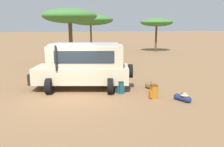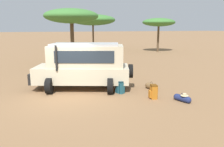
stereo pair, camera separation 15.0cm
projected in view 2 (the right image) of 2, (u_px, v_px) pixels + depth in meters
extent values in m
plane|color=olive|center=(68.00, 97.00, 10.47)|extent=(320.00, 320.00, 0.00)
cube|color=beige|center=(82.00, 74.00, 11.71)|extent=(5.25, 3.49, 0.84)
cube|color=beige|center=(87.00, 56.00, 11.51)|extent=(4.20, 3.00, 1.10)
cube|color=#232D38|center=(58.00, 57.00, 11.54)|extent=(0.60, 1.48, 0.77)
cube|color=#232D38|center=(84.00, 57.00, 10.61)|extent=(2.77, 1.06, 0.60)
cube|color=#232D38|center=(89.00, 53.00, 12.38)|extent=(2.77, 1.06, 0.60)
cube|color=#B7B7B7|center=(85.00, 44.00, 11.38)|extent=(3.81, 2.80, 0.10)
cube|color=black|center=(35.00, 77.00, 11.78)|extent=(0.71, 1.57, 0.56)
cylinder|color=black|center=(56.00, 58.00, 10.58)|extent=(0.10, 0.10, 1.25)
cylinder|color=black|center=(49.00, 86.00, 10.87)|extent=(0.54, 0.85, 0.80)
cylinder|color=black|center=(59.00, 77.00, 12.77)|extent=(0.54, 0.85, 0.80)
cylinder|color=black|center=(110.00, 86.00, 10.83)|extent=(0.54, 0.85, 0.80)
cylinder|color=black|center=(111.00, 77.00, 12.73)|extent=(0.54, 0.85, 0.80)
cylinder|color=black|center=(131.00, 71.00, 11.65)|extent=(0.46, 0.77, 0.74)
cube|color=#235B6B|center=(120.00, 88.00, 10.96)|extent=(0.41, 0.47, 0.57)
cube|color=#235B6B|center=(122.00, 88.00, 11.10)|extent=(0.21, 0.30, 0.32)
cube|color=#13323A|center=(120.00, 82.00, 10.90)|extent=(0.41, 0.46, 0.07)
cylinder|color=#13323A|center=(117.00, 88.00, 10.92)|extent=(0.04, 0.04, 0.49)
cylinder|color=#13323A|center=(119.00, 89.00, 10.80)|extent=(0.04, 0.04, 0.49)
cube|color=#B26619|center=(154.00, 92.00, 10.13)|extent=(0.33, 0.38, 0.60)
cube|color=#B26619|center=(150.00, 94.00, 10.12)|extent=(0.13, 0.26, 0.33)
cube|color=#62380E|center=(154.00, 86.00, 10.06)|extent=(0.34, 0.37, 0.07)
cylinder|color=#62380E|center=(157.00, 93.00, 10.08)|extent=(0.04, 0.04, 0.51)
cylinder|color=#62380E|center=(156.00, 92.00, 10.22)|extent=(0.04, 0.04, 0.51)
cylinder|color=navy|center=(182.00, 98.00, 9.76)|extent=(0.46, 0.65, 0.29)
sphere|color=navy|center=(188.00, 100.00, 9.53)|extent=(0.28, 0.28, 0.28)
sphere|color=navy|center=(177.00, 97.00, 9.98)|extent=(0.28, 0.28, 0.28)
torus|color=#121834|center=(183.00, 95.00, 9.72)|extent=(0.07, 0.16, 0.16)
cylinder|color=beige|center=(184.00, 96.00, 9.65)|extent=(0.34, 0.34, 0.02)
cylinder|color=beige|center=(185.00, 95.00, 9.64)|extent=(0.17, 0.17, 0.09)
cylinder|color=brown|center=(151.00, 86.00, 11.66)|extent=(0.42, 0.61, 0.33)
sphere|color=brown|center=(155.00, 88.00, 11.42)|extent=(0.32, 0.32, 0.32)
sphere|color=brown|center=(148.00, 85.00, 11.90)|extent=(0.32, 0.32, 0.32)
torus|color=#493721|center=(152.00, 83.00, 11.62)|extent=(0.05, 0.17, 0.16)
cylinder|color=brown|center=(72.00, 43.00, 20.06)|extent=(0.34, 0.34, 3.69)
ellipsoid|color=#3D7533|center=(71.00, 16.00, 19.56)|extent=(4.89, 4.16, 1.33)
cylinder|color=brown|center=(93.00, 37.00, 34.16)|extent=(0.26, 0.26, 3.66)
ellipsoid|color=#3D7533|center=(93.00, 20.00, 33.63)|extent=(6.97, 6.48, 1.68)
cylinder|color=brown|center=(158.00, 39.00, 29.49)|extent=(0.28, 0.28, 3.45)
ellipsoid|color=#3D7533|center=(159.00, 22.00, 29.03)|extent=(4.49, 3.86, 1.10)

